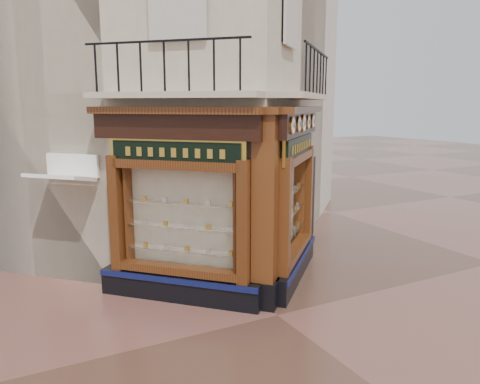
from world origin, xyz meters
TOP-DOWN VIEW (x-y plane):
  - ground at (0.00, 0.00)m, footprint 80.00×80.00m
  - main_building at (0.00, 6.16)m, footprint 11.31×11.31m
  - neighbour_left at (-2.47, 8.63)m, footprint 11.31×11.31m
  - neighbour_right at (2.47, 8.63)m, footprint 11.31×11.31m
  - shopfront_left at (-1.41, 1.57)m, footprint 2.86×2.86m
  - shopfront_right at (1.41, 1.57)m, footprint 2.86×2.86m
  - corner_pilaster at (0.00, 0.50)m, footprint 0.85×0.85m
  - balcony at (0.00, 1.49)m, footprint 5.94×2.97m
  - clock_a at (0.57, 0.46)m, footprint 0.28×0.28m
  - clock_b at (1.04, 0.94)m, footprint 0.27×0.27m
  - clock_c at (1.45, 1.34)m, footprint 0.30×0.30m
  - clock_d at (1.90, 1.79)m, footprint 0.26×0.26m
  - clock_e at (2.38, 2.28)m, footprint 0.28×0.28m
  - awning at (-3.43, 3.22)m, footprint 1.47×1.47m
  - signboard_left at (-1.46, 1.51)m, footprint 2.11×2.11m
  - signboard_right at (1.46, 1.51)m, footprint 2.20×2.20m

SIDE VIEW (x-z plane):
  - ground at x=0.00m, z-range 0.00..0.00m
  - awning at x=-3.43m, z-range -0.12..0.12m
  - corner_pilaster at x=0.00m, z-range -0.04..3.94m
  - shopfront_left at x=-1.41m, z-range -0.01..3.97m
  - shopfront_right at x=1.41m, z-range -0.01..3.97m
  - signboard_right at x=1.46m, z-range 2.81..3.39m
  - signboard_left at x=-1.46m, z-range 2.82..3.38m
  - clock_a at x=0.57m, z-range 3.45..3.79m
  - clock_c at x=1.45m, z-range 3.43..3.81m
  - clock_d at x=1.90m, z-range 3.46..3.78m
  - clock_e at x=2.38m, z-range 3.45..3.79m
  - clock_b at x=1.04m, z-range 3.45..3.79m
  - balcony at x=0.00m, z-range 3.70..4.73m
  - neighbour_left at x=-2.47m, z-range 0.00..11.00m
  - neighbour_right at x=2.47m, z-range 0.00..11.00m
  - main_building at x=0.00m, z-range 0.00..12.00m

